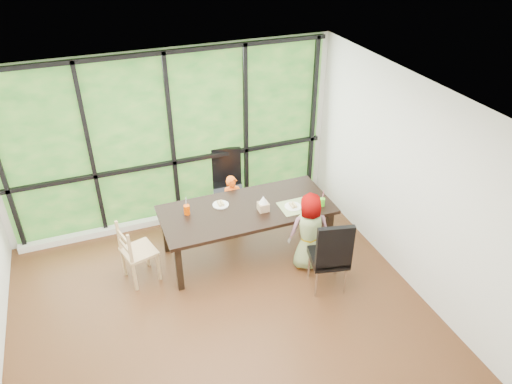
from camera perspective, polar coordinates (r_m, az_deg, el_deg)
ground at (r=6.22m, az=-4.24°, el=-13.81°), size 5.00×5.00×0.00m
back_wall at (r=7.24m, az=-10.01°, el=6.13°), size 5.00×0.00×5.00m
foliage_backdrop at (r=7.22m, az=-9.98°, el=6.07°), size 4.80×0.02×2.65m
window_mullions at (r=7.19m, az=-9.91°, el=5.94°), size 4.80×0.06×2.65m
window_sill at (r=7.80m, az=-8.98°, el=-2.78°), size 4.80×0.12×0.10m
dining_table at (r=6.85m, az=-1.08°, el=-4.54°), size 2.37×1.05×0.75m
chair_window_leather at (r=7.58m, az=-3.38°, el=0.89°), size 0.56×0.56×1.08m
chair_interior_leather at (r=6.25m, az=8.62°, el=-7.15°), size 0.55×0.55×1.08m
chair_end_beech at (r=6.54m, az=-13.72°, el=-6.83°), size 0.50×0.51×0.90m
child_toddler at (r=7.29m, az=-2.78°, el=-1.32°), size 0.34×0.23×0.90m
child_older at (r=6.53m, az=6.47°, el=-4.67°), size 0.63×0.48×1.14m
placemat at (r=6.69m, az=4.99°, el=-1.68°), size 0.51×0.37×0.01m
plate_far at (r=6.71m, az=-4.21°, el=-1.52°), size 0.22×0.22×0.01m
plate_near at (r=6.67m, az=4.40°, el=-1.73°), size 0.23×0.23×0.01m
orange_cup at (r=6.55m, az=-8.21°, el=-2.10°), size 0.08×0.08×0.13m
green_cup at (r=6.72m, az=7.87°, el=-1.19°), size 0.07×0.07×0.12m
tissue_box at (r=6.55m, az=0.86°, el=-1.75°), size 0.14×0.14×0.12m
crepe_rolls_far at (r=6.69m, az=-4.22°, el=-1.34°), size 0.10×0.12×0.04m
crepe_rolls_near at (r=6.66m, az=4.41°, el=-1.55°), size 0.10×0.12×0.04m
straw_white at (r=6.49m, az=-8.28°, el=-1.32°), size 0.01×0.04×0.20m
straw_pink at (r=6.66m, az=7.93°, el=-0.48°), size 0.01×0.04×0.20m
tissue at (r=6.49m, az=0.87°, el=-0.91°), size 0.12×0.12×0.11m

